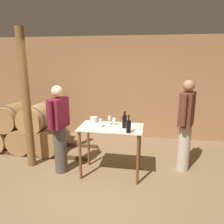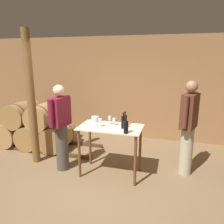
# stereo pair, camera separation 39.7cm
# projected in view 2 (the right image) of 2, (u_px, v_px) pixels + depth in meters

# --- Properties ---
(ground_plane) EXTENTS (14.00, 14.00, 0.00)m
(ground_plane) POSITION_uv_depth(u_px,v_px,m) (87.00, 189.00, 3.70)
(ground_plane) COLOR brown
(back_wall) EXTENTS (8.40, 0.05, 2.70)m
(back_wall) POSITION_uv_depth(u_px,v_px,m) (124.00, 88.00, 5.89)
(back_wall) COLOR #996B42
(back_wall) RESTS_ON ground_plane
(barrel_rack) EXTENTS (3.28, 0.86, 1.12)m
(barrel_rack) POSITION_uv_depth(u_px,v_px,m) (34.00, 127.00, 5.36)
(barrel_rack) COLOR #4C331E
(barrel_rack) RESTS_ON ground_plane
(tasting_table) EXTENTS (1.15, 0.65, 0.94)m
(tasting_table) POSITION_uv_depth(u_px,v_px,m) (110.00, 137.00, 3.99)
(tasting_table) COLOR beige
(tasting_table) RESTS_ON ground_plane
(wooden_post) EXTENTS (0.16, 0.16, 2.70)m
(wooden_post) POSITION_uv_depth(u_px,v_px,m) (31.00, 99.00, 4.35)
(wooden_post) COLOR brown
(wooden_post) RESTS_ON ground_plane
(wine_bottle_far_left) EXTENTS (0.07, 0.07, 0.26)m
(wine_bottle_far_left) POSITION_uv_depth(u_px,v_px,m) (125.00, 120.00, 3.99)
(wine_bottle_far_left) COLOR black
(wine_bottle_far_left) RESTS_ON tasting_table
(wine_bottle_left) EXTENTS (0.07, 0.07, 0.29)m
(wine_bottle_left) POSITION_uv_depth(u_px,v_px,m) (123.00, 122.00, 3.83)
(wine_bottle_left) COLOR black
(wine_bottle_left) RESTS_ON tasting_table
(wine_bottle_center) EXTENTS (0.08, 0.08, 0.31)m
(wine_bottle_center) POSITION_uv_depth(u_px,v_px,m) (126.00, 127.00, 3.58)
(wine_bottle_center) COLOR black
(wine_bottle_center) RESTS_ON tasting_table
(wine_glass_near_left) EXTENTS (0.07, 0.07, 0.15)m
(wine_glass_near_left) POSITION_uv_depth(u_px,v_px,m) (100.00, 121.00, 3.92)
(wine_glass_near_left) COLOR silver
(wine_glass_near_left) RESTS_ON tasting_table
(wine_glass_near_center) EXTENTS (0.06, 0.06, 0.16)m
(wine_glass_near_center) POSITION_uv_depth(u_px,v_px,m) (110.00, 118.00, 4.07)
(wine_glass_near_center) COLOR silver
(wine_glass_near_center) RESTS_ON tasting_table
(wine_glass_near_right) EXTENTS (0.06, 0.06, 0.13)m
(wine_glass_near_right) POSITION_uv_depth(u_px,v_px,m) (114.00, 120.00, 4.01)
(wine_glass_near_right) COLOR silver
(wine_glass_near_right) RESTS_ON tasting_table
(ice_bucket) EXTENTS (0.15, 0.15, 0.11)m
(ice_bucket) POSITION_uv_depth(u_px,v_px,m) (95.00, 119.00, 4.22)
(ice_bucket) COLOR silver
(ice_bucket) RESTS_ON tasting_table
(person_host) EXTENTS (0.29, 0.58, 1.68)m
(person_host) POSITION_uv_depth(u_px,v_px,m) (61.00, 126.00, 4.15)
(person_host) COLOR #4C4742
(person_host) RESTS_ON ground_plane
(person_visitor_with_scarf) EXTENTS (0.34, 0.56, 1.77)m
(person_visitor_with_scarf) POSITION_uv_depth(u_px,v_px,m) (188.00, 126.00, 3.97)
(person_visitor_with_scarf) COLOR #B7AD93
(person_visitor_with_scarf) RESTS_ON ground_plane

